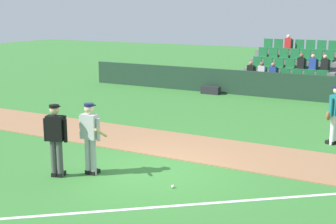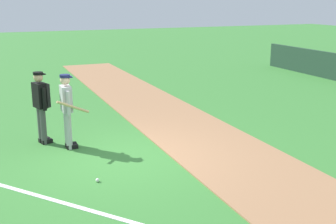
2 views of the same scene
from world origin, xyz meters
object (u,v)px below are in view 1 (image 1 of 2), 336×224
object	(u,v)px
batter_grey_jersey	(90,136)
runner_teal_jersey	(335,113)
equipment_bag	(211,90)
baseball	(173,186)
umpire_home_plate	(56,136)

from	to	relation	value
batter_grey_jersey	runner_teal_jersey	world-z (taller)	same
batter_grey_jersey	equipment_bag	world-z (taller)	batter_grey_jersey
batter_grey_jersey	runner_teal_jersey	size ratio (longest dim) A/B	1.00
batter_grey_jersey	baseball	world-z (taller)	batter_grey_jersey
umpire_home_plate	baseball	distance (m)	3.02
batter_grey_jersey	umpire_home_plate	world-z (taller)	same
batter_grey_jersey	runner_teal_jersey	distance (m)	7.27
batter_grey_jersey	baseball	size ratio (longest dim) A/B	23.78
umpire_home_plate	equipment_bag	bearing A→B (deg)	96.29
equipment_bag	baseball	bearing A→B (deg)	-70.38
equipment_bag	runner_teal_jersey	bearing A→B (deg)	-42.91
equipment_bag	batter_grey_jersey	bearing A→B (deg)	-80.48
umpire_home_plate	baseball	bearing A→B (deg)	13.15
umpire_home_plate	equipment_bag	size ratio (longest dim) A/B	1.96
baseball	umpire_home_plate	bearing A→B (deg)	-166.85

